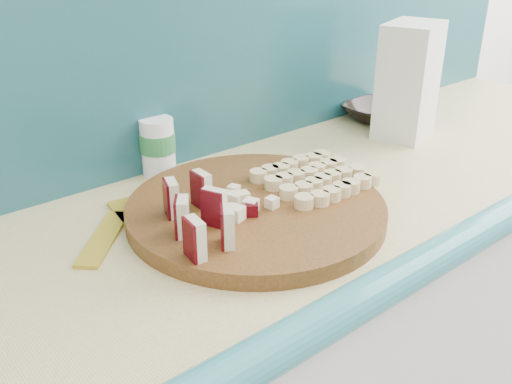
{
  "coord_description": "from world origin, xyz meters",
  "views": [
    {
      "loc": [
        -0.57,
        0.79,
        1.39
      ],
      "look_at": [
        0.0,
        1.48,
        0.96
      ],
      "focal_mm": 40.0,
      "sensor_mm": 36.0,
      "label": 1
    }
  ],
  "objects": [
    {
      "name": "apple_chunks",
      "position": [
        -0.03,
        1.48,
        0.95
      ],
      "size": [
        0.06,
        0.07,
        0.02
      ],
      "color": "beige",
      "rests_on": "cutting_board"
    },
    {
      "name": "cutting_board",
      "position": [
        0.0,
        1.48,
        0.92
      ],
      "size": [
        0.48,
        0.48,
        0.03
      ],
      "primitive_type": "cylinder",
      "rotation": [
        0.0,
        0.0,
        -0.04
      ],
      "color": "#42240E",
      "rests_on": "kitchen_counter"
    },
    {
      "name": "kitchen_counter",
      "position": [
        0.1,
        1.5,
        0.46
      ],
      "size": [
        2.2,
        0.63,
        0.91
      ],
      "color": "white",
      "rests_on": "ground"
    },
    {
      "name": "flour_bag",
      "position": [
        0.55,
        1.59,
        1.04
      ],
      "size": [
        0.18,
        0.16,
        0.27
      ],
      "primitive_type": "cube",
      "rotation": [
        0.0,
        0.0,
        0.33
      ],
      "color": "silver",
      "rests_on": "kitchen_counter"
    },
    {
      "name": "apple_wedges",
      "position": [
        -0.13,
        1.47,
        0.97
      ],
      "size": [
        0.13,
        0.18,
        0.06
      ],
      "color": "beige",
      "rests_on": "cutting_board"
    },
    {
      "name": "banana_peel",
      "position": [
        -0.18,
        1.58,
        0.91
      ],
      "size": [
        0.25,
        0.21,
        0.01
      ],
      "rotation": [
        0.0,
        0.0,
        -0.33
      ],
      "color": "gold",
      "rests_on": "kitchen_counter"
    },
    {
      "name": "banana_slices",
      "position": [
        0.14,
        1.48,
        0.95
      ],
      "size": [
        0.2,
        0.18,
        0.02
      ],
      "color": "#D4BA81",
      "rests_on": "cutting_board"
    },
    {
      "name": "brown_bowl",
      "position": [
        0.59,
        1.69,
        0.93
      ],
      "size": [
        0.2,
        0.2,
        0.04
      ],
      "primitive_type": "imported",
      "rotation": [
        0.0,
        0.0,
        0.1
      ],
      "color": "black",
      "rests_on": "kitchen_counter"
    },
    {
      "name": "backsplash",
      "position": [
        0.1,
        1.79,
        1.16
      ],
      "size": [
        2.2,
        0.02,
        0.5
      ],
      "primitive_type": "cube",
      "color": "teal",
      "rests_on": "kitchen_counter"
    },
    {
      "name": "canister",
      "position": [
        -0.03,
        1.76,
        0.97
      ],
      "size": [
        0.07,
        0.07,
        0.12
      ],
      "rotation": [
        0.0,
        0.0,
        -0.14
      ],
      "color": "white",
      "rests_on": "kitchen_counter"
    }
  ]
}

